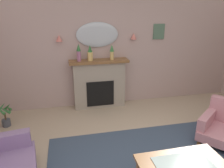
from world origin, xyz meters
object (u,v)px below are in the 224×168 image
at_px(mantel_vase_centre, 112,51).
at_px(mantel_vase_left, 79,52).
at_px(fireplace, 99,84).
at_px(potted_plant_small_fern, 5,115).
at_px(mantel_vase_right, 90,53).
at_px(wall_sconce_left, 59,38).
at_px(framed_picture, 159,32).
at_px(wall_mirror, 97,35).
at_px(wall_sconce_right, 134,36).
at_px(coffee_table, 182,167).

bearing_deg(mantel_vase_centre, mantel_vase_left, -180.00).
height_order(fireplace, potted_plant_small_fern, fireplace).
height_order(mantel_vase_right, potted_plant_small_fern, mantel_vase_right).
bearing_deg(potted_plant_small_fern, wall_sconce_left, 28.06).
relative_size(framed_picture, potted_plant_small_fern, 0.73).
distance_m(fireplace, wall_sconce_left, 1.38).
height_order(wall_sconce_left, framed_picture, framed_picture).
bearing_deg(mantel_vase_centre, framed_picture, 8.53).
xyz_separation_m(wall_mirror, potted_plant_small_fern, (-2.01, -0.67, -1.46)).
bearing_deg(fireplace, framed_picture, 5.77).
xyz_separation_m(wall_sconce_right, coffee_table, (-0.27, -2.90, -1.28)).
height_order(fireplace, coffee_table, fireplace).
bearing_deg(potted_plant_small_fern, mantel_vase_left, 17.75).
bearing_deg(mantel_vase_centre, coffee_table, -84.16).
xyz_separation_m(mantel_vase_centre, wall_sconce_left, (-1.15, 0.12, 0.31)).
relative_size(mantel_vase_left, coffee_table, 0.35).
bearing_deg(mantel_vase_centre, fireplace, 174.61).
relative_size(fireplace, mantel_vase_centre, 3.89).
relative_size(mantel_vase_left, wall_sconce_right, 2.76).
distance_m(mantel_vase_right, coffee_table, 3.04).
bearing_deg(mantel_vase_left, framed_picture, 5.27).
bearing_deg(mantel_vase_centre, wall_mirror, 150.46).
relative_size(wall_sconce_right, coffee_table, 0.13).
bearing_deg(wall_mirror, mantel_vase_right, -139.64).
bearing_deg(wall_sconce_left, potted_plant_small_fern, -151.94).
height_order(mantel_vase_right, coffee_table, mantel_vase_right).
xyz_separation_m(fireplace, wall_mirror, (0.00, 0.14, 1.14)).
xyz_separation_m(mantel_vase_right, wall_sconce_left, (-0.65, 0.12, 0.34)).
bearing_deg(wall_mirror, wall_sconce_left, -176.63).
distance_m(fireplace, framed_picture, 1.91).
height_order(wall_sconce_right, coffee_table, wall_sconce_right).
bearing_deg(fireplace, mantel_vase_centre, -5.39).
height_order(mantel_vase_left, framed_picture, framed_picture).
relative_size(fireplace, coffee_table, 1.24).
relative_size(wall_sconce_left, framed_picture, 0.39).
height_order(framed_picture, coffee_table, framed_picture).
height_order(mantel_vase_centre, wall_mirror, wall_mirror).
bearing_deg(mantel_vase_centre, wall_sconce_left, 174.04).
height_order(mantel_vase_centre, potted_plant_small_fern, mantel_vase_centre).
height_order(framed_picture, potted_plant_small_fern, framed_picture).
distance_m(mantel_vase_right, wall_sconce_left, 0.74).
height_order(mantel_vase_left, mantel_vase_centre, mantel_vase_left).
relative_size(fireplace, wall_sconce_right, 9.71).
bearing_deg(mantel_vase_left, potted_plant_small_fern, -162.25).
relative_size(mantel_vase_centre, wall_sconce_right, 2.49).
bearing_deg(mantel_vase_right, coffee_table, -74.25).
bearing_deg(mantel_vase_left, wall_sconce_right, 5.27).
bearing_deg(fireplace, wall_mirror, 90.00).
bearing_deg(mantel_vase_left, mantel_vase_right, 0.00).
xyz_separation_m(mantel_vase_right, wall_mirror, (0.20, 0.17, 0.39)).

